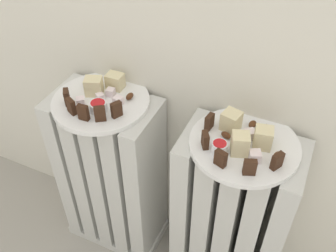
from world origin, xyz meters
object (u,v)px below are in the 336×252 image
at_px(radiator_left, 112,177).
at_px(fork, 236,146).
at_px(radiator_right, 230,220).
at_px(plate_right, 244,145).
at_px(jam_bowl_right, 219,147).
at_px(plate_left, 101,102).
at_px(jam_bowl_left, 98,106).

bearing_deg(radiator_left, fork, -2.80).
distance_m(radiator_right, plate_right, 0.30).
xyz_separation_m(radiator_left, plate_right, (0.38, 0.00, 0.30)).
bearing_deg(radiator_left, plate_right, 0.00).
bearing_deg(jam_bowl_right, fork, 46.96).
height_order(plate_left, jam_bowl_left, jam_bowl_left).
relative_size(radiator_right, plate_right, 2.26).
bearing_deg(jam_bowl_left, plate_left, 116.36).
bearing_deg(plate_left, fork, -2.80).
distance_m(radiator_left, jam_bowl_left, 0.32).
bearing_deg(jam_bowl_right, radiator_left, 171.52).
relative_size(radiator_left, plate_left, 2.26).
bearing_deg(radiator_right, jam_bowl_left, -173.87).
height_order(radiator_left, jam_bowl_right, jam_bowl_right).
height_order(radiator_right, plate_right, plate_right).
xyz_separation_m(radiator_left, jam_bowl_right, (0.34, -0.05, 0.32)).
bearing_deg(fork, radiator_left, 177.20).
distance_m(radiator_left, radiator_right, 0.38).
xyz_separation_m(plate_left, plate_right, (0.38, 0.00, 0.00)).
bearing_deg(plate_left, radiator_left, 180.00).
distance_m(plate_left, fork, 0.37).
xyz_separation_m(plate_right, fork, (-0.01, -0.02, 0.01)).
xyz_separation_m(plate_left, fork, (0.37, -0.02, 0.01)).
bearing_deg(radiator_left, plate_left, 0.00).
xyz_separation_m(plate_right, jam_bowl_left, (-0.36, -0.04, 0.02)).
height_order(radiator_left, radiator_right, same).
height_order(radiator_right, jam_bowl_left, jam_bowl_left).
height_order(plate_right, jam_bowl_right, jam_bowl_right).
bearing_deg(jam_bowl_right, radiator_right, 48.59).
relative_size(radiator_right, jam_bowl_right, 15.74).
distance_m(plate_right, jam_bowl_left, 0.37).
height_order(jam_bowl_left, jam_bowl_right, same).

